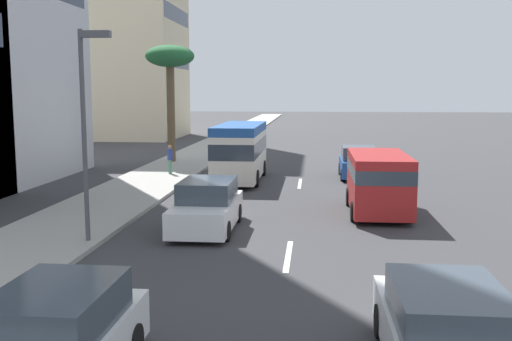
{
  "coord_description": "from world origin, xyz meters",
  "views": [
    {
      "loc": [
        -3.77,
        -0.69,
        4.64
      ],
      "look_at": [
        18.13,
        1.49,
        1.66
      ],
      "focal_mm": 41.24,
      "sensor_mm": 36.0,
      "label": 1
    }
  ],
  "objects_px": {
    "minibus_second": "(240,150)",
    "van_sixth": "(378,179)",
    "street_lamp": "(87,111)",
    "palm_tree": "(170,62)",
    "pedestrian_near_lamp": "(170,158)",
    "car_lead": "(207,207)",
    "car_third": "(358,163)",
    "car_fourth": "(445,332)"
  },
  "relations": [
    {
      "from": "palm_tree",
      "to": "street_lamp",
      "type": "xyz_separation_m",
      "value": [
        -20.18,
        -2.47,
        -2.39
      ]
    },
    {
      "from": "car_lead",
      "to": "car_third",
      "type": "bearing_deg",
      "value": 154.84
    },
    {
      "from": "van_sixth",
      "to": "pedestrian_near_lamp",
      "type": "distance_m",
      "value": 13.59
    },
    {
      "from": "car_third",
      "to": "street_lamp",
      "type": "bearing_deg",
      "value": 148.78
    },
    {
      "from": "palm_tree",
      "to": "car_third",
      "type": "bearing_deg",
      "value": -114.68
    },
    {
      "from": "car_third",
      "to": "palm_tree",
      "type": "xyz_separation_m",
      "value": [
        5.28,
        11.49,
        5.65
      ]
    },
    {
      "from": "car_third",
      "to": "pedestrian_near_lamp",
      "type": "relative_size",
      "value": 2.56
    },
    {
      "from": "palm_tree",
      "to": "street_lamp",
      "type": "bearing_deg",
      "value": -173.03
    },
    {
      "from": "pedestrian_near_lamp",
      "to": "street_lamp",
      "type": "xyz_separation_m",
      "value": [
        -14.48,
        -1.16,
        3.06
      ]
    },
    {
      "from": "minibus_second",
      "to": "street_lamp",
      "type": "relative_size",
      "value": 1.1
    },
    {
      "from": "car_lead",
      "to": "minibus_second",
      "type": "xyz_separation_m",
      "value": [
        10.99,
        0.26,
        0.83
      ]
    },
    {
      "from": "car_fourth",
      "to": "street_lamp",
      "type": "relative_size",
      "value": 0.71
    },
    {
      "from": "street_lamp",
      "to": "pedestrian_near_lamp",
      "type": "bearing_deg",
      "value": 4.59
    },
    {
      "from": "minibus_second",
      "to": "car_lead",
      "type": "bearing_deg",
      "value": 1.37
    },
    {
      "from": "minibus_second",
      "to": "van_sixth",
      "type": "distance_m",
      "value": 9.94
    },
    {
      "from": "palm_tree",
      "to": "street_lamp",
      "type": "distance_m",
      "value": 20.47
    },
    {
      "from": "car_fourth",
      "to": "pedestrian_near_lamp",
      "type": "distance_m",
      "value": 24.08
    },
    {
      "from": "street_lamp",
      "to": "car_fourth",
      "type": "bearing_deg",
      "value": -130.05
    },
    {
      "from": "car_third",
      "to": "street_lamp",
      "type": "height_order",
      "value": "street_lamp"
    },
    {
      "from": "pedestrian_near_lamp",
      "to": "palm_tree",
      "type": "xyz_separation_m",
      "value": [
        5.7,
        1.3,
        5.45
      ]
    },
    {
      "from": "car_third",
      "to": "van_sixth",
      "type": "distance_m",
      "value": 9.31
    },
    {
      "from": "car_lead",
      "to": "pedestrian_near_lamp",
      "type": "distance_m",
      "value": 12.89
    },
    {
      "from": "minibus_second",
      "to": "van_sixth",
      "type": "xyz_separation_m",
      "value": [
        -7.71,
        -6.26,
        -0.3
      ]
    },
    {
      "from": "minibus_second",
      "to": "pedestrian_near_lamp",
      "type": "bearing_deg",
      "value": -106.16
    },
    {
      "from": "palm_tree",
      "to": "street_lamp",
      "type": "height_order",
      "value": "palm_tree"
    },
    {
      "from": "street_lamp",
      "to": "palm_tree",
      "type": "bearing_deg",
      "value": 6.97
    },
    {
      "from": "van_sixth",
      "to": "car_lead",
      "type": "bearing_deg",
      "value": 118.64
    },
    {
      "from": "car_third",
      "to": "car_fourth",
      "type": "distance_m",
      "value": 22.32
    },
    {
      "from": "car_lead",
      "to": "minibus_second",
      "type": "bearing_deg",
      "value": -178.63
    },
    {
      "from": "car_fourth",
      "to": "van_sixth",
      "type": "bearing_deg",
      "value": -1.25
    },
    {
      "from": "car_lead",
      "to": "palm_tree",
      "type": "distance_m",
      "value": 19.55
    },
    {
      "from": "car_fourth",
      "to": "car_third",
      "type": "bearing_deg",
      "value": -0.5
    },
    {
      "from": "minibus_second",
      "to": "van_sixth",
      "type": "height_order",
      "value": "minibus_second"
    },
    {
      "from": "pedestrian_near_lamp",
      "to": "palm_tree",
      "type": "relative_size",
      "value": 0.21
    },
    {
      "from": "car_third",
      "to": "van_sixth",
      "type": "bearing_deg",
      "value": -179.44
    },
    {
      "from": "car_fourth",
      "to": "van_sixth",
      "type": "distance_m",
      "value": 13.04
    },
    {
      "from": "car_fourth",
      "to": "palm_tree",
      "type": "distance_m",
      "value": 30.37
    },
    {
      "from": "car_third",
      "to": "car_lead",
      "type": "bearing_deg",
      "value": 154.84
    },
    {
      "from": "minibus_second",
      "to": "van_sixth",
      "type": "bearing_deg",
      "value": 39.06
    },
    {
      "from": "minibus_second",
      "to": "palm_tree",
      "type": "height_order",
      "value": "palm_tree"
    },
    {
      "from": "van_sixth",
      "to": "street_lamp",
      "type": "height_order",
      "value": "street_lamp"
    },
    {
      "from": "palm_tree",
      "to": "car_fourth",
      "type": "bearing_deg",
      "value": -157.74
    }
  ]
}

